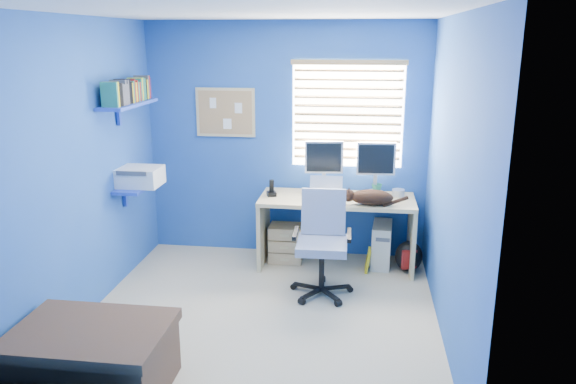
# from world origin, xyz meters

# --- Properties ---
(floor) EXTENTS (3.00, 3.20, 0.00)m
(floor) POSITION_xyz_m (0.00, 0.00, 0.00)
(floor) COLOR #B6AC92
(floor) RESTS_ON ground
(ceiling) EXTENTS (3.00, 3.20, 0.00)m
(ceiling) POSITION_xyz_m (0.00, 0.00, 2.50)
(ceiling) COLOR white
(ceiling) RESTS_ON wall_back
(wall_back) EXTENTS (3.00, 0.01, 2.50)m
(wall_back) POSITION_xyz_m (0.00, 1.60, 1.25)
(wall_back) COLOR #1F50A7
(wall_back) RESTS_ON ground
(wall_front) EXTENTS (3.00, 0.01, 2.50)m
(wall_front) POSITION_xyz_m (0.00, -1.60, 1.25)
(wall_front) COLOR #1F50A7
(wall_front) RESTS_ON ground
(wall_left) EXTENTS (0.01, 3.20, 2.50)m
(wall_left) POSITION_xyz_m (-1.50, 0.00, 1.25)
(wall_left) COLOR #1F50A7
(wall_left) RESTS_ON ground
(wall_right) EXTENTS (0.01, 3.20, 2.50)m
(wall_right) POSITION_xyz_m (1.50, 0.00, 1.25)
(wall_right) COLOR #1F50A7
(wall_right) RESTS_ON ground
(desk) EXTENTS (1.58, 0.65, 0.74)m
(desk) POSITION_xyz_m (0.58, 1.26, 0.37)
(desk) COLOR tan
(desk) RESTS_ON floor
(laptop) EXTENTS (0.33, 0.26, 0.22)m
(laptop) POSITION_xyz_m (0.46, 1.11, 0.85)
(laptop) COLOR silver
(laptop) RESTS_ON desk
(monitor_left) EXTENTS (0.41, 0.16, 0.54)m
(monitor_left) POSITION_xyz_m (0.42, 1.50, 1.01)
(monitor_left) COLOR silver
(monitor_left) RESTS_ON desk
(monitor_right) EXTENTS (0.41, 0.15, 0.54)m
(monitor_right) POSITION_xyz_m (0.96, 1.50, 1.01)
(monitor_right) COLOR silver
(monitor_right) RESTS_ON desk
(phone) EXTENTS (0.12, 0.13, 0.17)m
(phone) POSITION_xyz_m (-0.10, 1.24, 0.82)
(phone) COLOR black
(phone) RESTS_ON desk
(mug) EXTENTS (0.10, 0.09, 0.10)m
(mug) POSITION_xyz_m (0.98, 1.48, 0.79)
(mug) COLOR #207054
(mug) RESTS_ON desk
(cd_spindle) EXTENTS (0.13, 0.13, 0.07)m
(cd_spindle) POSITION_xyz_m (1.20, 1.41, 0.78)
(cd_spindle) COLOR silver
(cd_spindle) RESTS_ON desk
(cat) EXTENTS (0.43, 0.24, 0.15)m
(cat) POSITION_xyz_m (0.92, 1.05, 0.82)
(cat) COLOR black
(cat) RESTS_ON desk
(tower_pc) EXTENTS (0.22, 0.45, 0.45)m
(tower_pc) POSITION_xyz_m (1.05, 1.34, 0.23)
(tower_pc) COLOR beige
(tower_pc) RESTS_ON floor
(drawer_boxes) EXTENTS (0.35, 0.28, 0.41)m
(drawer_boxes) POSITION_xyz_m (0.04, 1.30, 0.20)
(drawer_boxes) COLOR tan
(drawer_boxes) RESTS_ON floor
(yellow_book) EXTENTS (0.03, 0.17, 0.24)m
(yellow_book) POSITION_xyz_m (0.91, 1.14, 0.12)
(yellow_book) COLOR yellow
(yellow_book) RESTS_ON floor
(backpack) EXTENTS (0.34, 0.30, 0.32)m
(backpack) POSITION_xyz_m (1.32, 1.19, 0.16)
(backpack) COLOR black
(backpack) RESTS_ON floor
(bed_corner) EXTENTS (0.98, 0.70, 0.47)m
(bed_corner) POSITION_xyz_m (-0.93, -1.16, 0.24)
(bed_corner) COLOR #51352A
(bed_corner) RESTS_ON floor
(office_chair) EXTENTS (0.57, 0.57, 0.96)m
(office_chair) POSITION_xyz_m (0.48, 0.58, 0.36)
(office_chair) COLOR black
(office_chair) RESTS_ON floor
(window_blinds) EXTENTS (1.15, 0.05, 1.10)m
(window_blinds) POSITION_xyz_m (0.65, 1.57, 1.55)
(window_blinds) COLOR white
(window_blinds) RESTS_ON ground
(corkboard) EXTENTS (0.64, 0.02, 0.52)m
(corkboard) POSITION_xyz_m (-0.65, 1.58, 1.55)
(corkboard) COLOR tan
(corkboard) RESTS_ON ground
(wall_shelves) EXTENTS (0.42, 0.90, 1.05)m
(wall_shelves) POSITION_xyz_m (-1.35, 0.75, 1.43)
(wall_shelves) COLOR #2343BB
(wall_shelves) RESTS_ON ground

